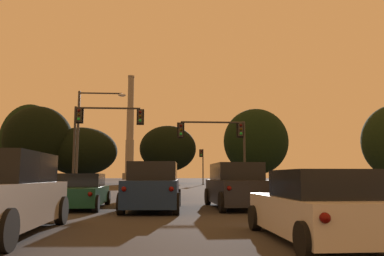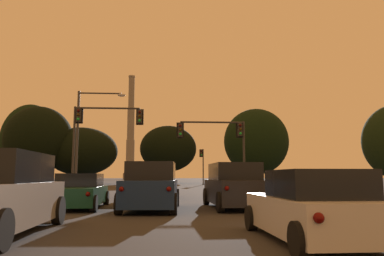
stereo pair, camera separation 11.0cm
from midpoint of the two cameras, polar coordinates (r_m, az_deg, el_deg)
name	(u,v)px [view 1 (the left image)]	position (r m, az deg, el deg)	size (l,w,h in m)	color
hatchback_right_lane_third	(316,208)	(8.13, 18.05, -11.55)	(1.95, 4.12, 1.44)	silver
sedan_left_lane_second	(81,192)	(16.45, -16.70, -9.31)	(2.16, 4.77, 1.43)	#0F3823
suv_center_lane_front	(155,183)	(23.15, -5.83, -8.37)	(2.21, 4.95, 1.86)	#232328
suv_right_lane_second	(236,186)	(15.89, 6.55, -8.82)	(2.22, 4.95, 1.86)	black
suv_center_lane_second	(154,187)	(15.00, -6.08, -8.91)	(2.33, 4.99, 1.86)	navy
traffic_light_overhead_right	(222,138)	(29.42, 4.44, -1.49)	(5.49, 0.50, 5.64)	#2D2D30
traffic_light_overhead_left	(97,127)	(29.47, -14.34, 0.15)	(5.41, 0.50, 6.63)	#2D2D30
traffic_light_far_right	(202,161)	(60.04, 1.50, -5.08)	(0.78, 0.50, 5.69)	#2D2D30
street_lamp	(86,129)	(31.05, -15.91, -0.10)	(3.83, 0.36, 8.16)	#38383A
smokestack	(130,138)	(166.84, -9.47, -1.50)	(5.85, 5.85, 46.27)	slate
treeline_left_mid	(81,151)	(68.18, -16.55, -3.44)	(12.41, 11.17, 9.85)	black
treeline_far_left	(168,149)	(74.53, -3.74, -3.16)	(11.19, 10.08, 11.36)	black
treeline_right_mid	(38,139)	(67.85, -22.43, -1.61)	(11.22, 10.10, 13.06)	black
treeline_center_left	(29,141)	(78.36, -23.57, -1.86)	(10.91, 9.82, 15.20)	black
treeline_center_right	(256,142)	(77.46, 9.66, -2.05)	(13.15, 11.84, 15.11)	black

